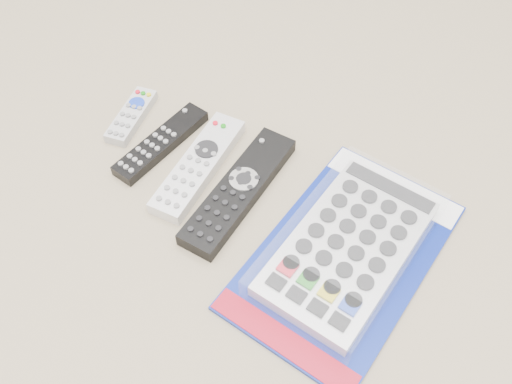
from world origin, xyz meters
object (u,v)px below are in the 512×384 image
at_px(remote_silver_dvd, 199,165).
at_px(remote_large_black, 239,190).
at_px(remote_slim_black, 161,143).
at_px(jumbo_remote_packaged, 348,247).
at_px(remote_small_grey, 131,116).

distance_m(remote_silver_dvd, remote_large_black, 0.08).
height_order(remote_slim_black, jumbo_remote_packaged, jumbo_remote_packaged).
bearing_deg(remote_large_black, remote_silver_dvd, 173.03).
height_order(remote_slim_black, remote_silver_dvd, remote_silver_dvd).
distance_m(remote_silver_dvd, jumbo_remote_packaged, 0.27).
bearing_deg(jumbo_remote_packaged, remote_small_grey, 177.26).
distance_m(remote_small_grey, remote_slim_black, 0.09).
xyz_separation_m(remote_slim_black, remote_large_black, (0.16, -0.03, 0.00)).
xyz_separation_m(remote_small_grey, remote_slim_black, (0.08, -0.03, 0.00)).
height_order(remote_silver_dvd, remote_large_black, remote_large_black).
xyz_separation_m(remote_small_grey, jumbo_remote_packaged, (0.43, -0.09, 0.01)).
bearing_deg(remote_silver_dvd, remote_small_grey, 163.35).
distance_m(remote_small_grey, remote_silver_dvd, 0.17).
relative_size(remote_small_grey, remote_silver_dvd, 0.60).
height_order(remote_small_grey, jumbo_remote_packaged, jumbo_remote_packaged).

